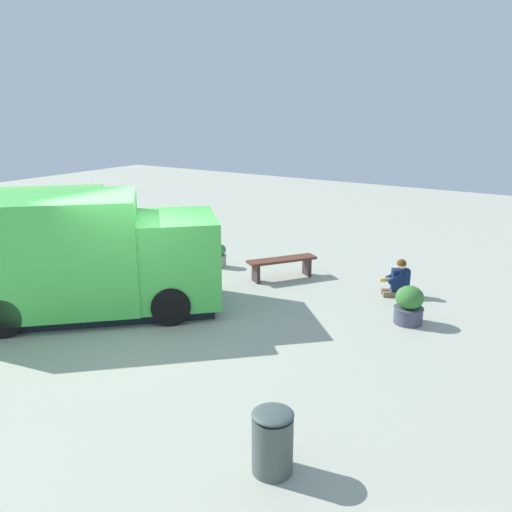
{
  "coord_description": "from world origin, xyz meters",
  "views": [
    {
      "loc": [
        -7.03,
        -7.26,
        4.13
      ],
      "look_at": [
        1.66,
        -1.65,
        1.18
      ],
      "focal_mm": 37.73,
      "sensor_mm": 36.0,
      "label": 1
    }
  ],
  "objects": [
    {
      "name": "planter_flowering_far",
      "position": [
        3.74,
        0.85,
        0.31
      ],
      "size": [
        0.41,
        0.41,
        0.62
      ],
      "color": "gray",
      "rests_on": "ground_plane"
    },
    {
      "name": "planter_flowering_near",
      "position": [
        2.73,
        -4.48,
        0.37
      ],
      "size": [
        0.58,
        0.58,
        0.75
      ],
      "color": "#414659",
      "rests_on": "ground_plane"
    },
    {
      "name": "trash_bin",
      "position": [
        -2.44,
        -4.52,
        0.4
      ],
      "size": [
        0.49,
        0.49,
        0.8
      ],
      "color": "#47524E",
      "rests_on": "ground_plane"
    },
    {
      "name": "person_customer",
      "position": [
        4.15,
        -3.8,
        0.33
      ],
      "size": [
        0.65,
        0.75,
        0.84
      ],
      "color": "#766447",
      "rests_on": "ground_plane"
    },
    {
      "name": "plaza_bench",
      "position": [
        3.79,
        -1.02,
        0.38
      ],
      "size": [
        1.65,
        1.29,
        0.51
      ],
      "color": "#563023",
      "rests_on": "ground_plane"
    },
    {
      "name": "ground_plane",
      "position": [
        0.0,
        0.0,
        0.0
      ],
      "size": [
        40.0,
        40.0,
        0.0
      ],
      "primitive_type": "plane",
      "color": "#A8AC9A"
    },
    {
      "name": "food_truck",
      "position": [
        -0.35,
        1.25,
        1.16
      ],
      "size": [
        5.07,
        5.16,
        2.42
      ],
      "color": "#4DCB4E",
      "rests_on": "ground_plane"
    }
  ]
}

